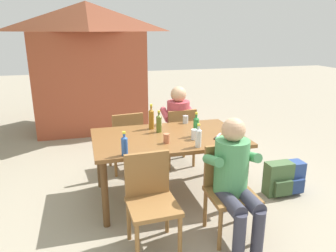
# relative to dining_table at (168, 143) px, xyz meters

# --- Properties ---
(ground_plane) EXTENTS (24.00, 24.00, 0.00)m
(ground_plane) POSITION_rel_dining_table_xyz_m (0.00, 0.00, -0.68)
(ground_plane) COLOR gray
(dining_table) EXTENTS (1.71, 1.05, 0.76)m
(dining_table) POSITION_rel_dining_table_xyz_m (0.00, 0.00, 0.00)
(dining_table) COLOR brown
(dining_table) RESTS_ON ground_plane
(chair_near_right) EXTENTS (0.45, 0.45, 0.87)m
(chair_near_right) POSITION_rel_dining_table_xyz_m (0.39, -0.82, -0.19)
(chair_near_right) COLOR olive
(chair_near_right) RESTS_ON ground_plane
(chair_far_right) EXTENTS (0.47, 0.47, 0.87)m
(chair_far_right) POSITION_rel_dining_table_xyz_m (0.39, 0.82, -0.19)
(chair_far_right) COLOR olive
(chair_far_right) RESTS_ON ground_plane
(chair_far_left) EXTENTS (0.49, 0.49, 0.87)m
(chair_far_left) POSITION_rel_dining_table_xyz_m (-0.37, 0.83, -0.19)
(chair_far_left) COLOR olive
(chair_far_left) RESTS_ON ground_plane
(chair_near_left) EXTENTS (0.46, 0.46, 0.87)m
(chair_near_left) POSITION_rel_dining_table_xyz_m (-0.39, -0.82, -0.19)
(chair_near_left) COLOR olive
(chair_near_left) RESTS_ON ground_plane
(person_in_white_shirt) EXTENTS (0.47, 0.61, 1.18)m
(person_in_white_shirt) POSITION_rel_dining_table_xyz_m (0.38, -0.93, -0.03)
(person_in_white_shirt) COLOR #4C935B
(person_in_white_shirt) RESTS_ON ground_plane
(person_in_plaid_shirt) EXTENTS (0.47, 0.61, 1.18)m
(person_in_plaid_shirt) POSITION_rel_dining_table_xyz_m (0.38, 0.93, -0.03)
(person_in_plaid_shirt) COLOR #B7424C
(person_in_plaid_shirt) RESTS_ON ground_plane
(bottle_blue) EXTENTS (0.06, 0.06, 0.24)m
(bottle_blue) POSITION_rel_dining_table_xyz_m (-0.56, -0.46, 0.19)
(bottle_blue) COLOR #2D56A3
(bottle_blue) RESTS_ON dining_table
(bottle_amber) EXTENTS (0.06, 0.06, 0.31)m
(bottle_amber) POSITION_rel_dining_table_xyz_m (-0.12, 0.32, 0.22)
(bottle_amber) COLOR #996019
(bottle_amber) RESTS_ON dining_table
(bottle_green) EXTENTS (0.06, 0.06, 0.28)m
(bottle_green) POSITION_rel_dining_table_xyz_m (0.31, -0.08, 0.20)
(bottle_green) COLOR #287A38
(bottle_green) RESTS_ON dining_table
(bottle_olive) EXTENTS (0.06, 0.06, 0.26)m
(bottle_olive) POSITION_rel_dining_table_xyz_m (-0.06, 0.17, 0.20)
(bottle_olive) COLOR #566623
(bottle_olive) RESTS_ON dining_table
(bottle_clear) EXTENTS (0.06, 0.06, 0.25)m
(bottle_clear) POSITION_rel_dining_table_xyz_m (0.21, -0.42, 0.19)
(bottle_clear) COLOR white
(bottle_clear) RESTS_ON dining_table
(cup_white) EXTENTS (0.07, 0.07, 0.09)m
(cup_white) POSITION_rel_dining_table_xyz_m (0.01, 0.45, 0.13)
(cup_white) COLOR white
(cup_white) RESTS_ON dining_table
(cup_glass) EXTENTS (0.07, 0.07, 0.12)m
(cup_glass) POSITION_rel_dining_table_xyz_m (0.25, -0.19, 0.14)
(cup_glass) COLOR silver
(cup_glass) RESTS_ON dining_table
(cup_steel) EXTENTS (0.07, 0.07, 0.10)m
(cup_steel) POSITION_rel_dining_table_xyz_m (0.36, 0.45, 0.13)
(cup_steel) COLOR #B2B7BC
(cup_steel) RESTS_ON dining_table
(cup_terracotta) EXTENTS (0.07, 0.07, 0.11)m
(cup_terracotta) POSITION_rel_dining_table_xyz_m (-0.08, -0.23, 0.14)
(cup_terracotta) COLOR #BC6B47
(cup_terracotta) RESTS_ON dining_table
(table_knife) EXTENTS (0.17, 0.20, 0.01)m
(table_knife) POSITION_rel_dining_table_xyz_m (0.53, -0.18, 0.09)
(table_knife) COLOR silver
(table_knife) RESTS_ON dining_table
(backpack_by_near_side) EXTENTS (0.31, 0.24, 0.39)m
(backpack_by_near_side) POSITION_rel_dining_table_xyz_m (1.48, -0.30, -0.49)
(backpack_by_near_side) COLOR #2D4784
(backpack_by_near_side) RESTS_ON ground_plane
(backpack_by_far_side) EXTENTS (0.32, 0.23, 0.41)m
(backpack_by_far_side) POSITION_rel_dining_table_xyz_m (1.30, -0.32, -0.48)
(backpack_by_far_side) COLOR #47663D
(backpack_by_far_side) RESTS_ON ground_plane
(brick_kiosk) EXTENTS (2.36, 1.65, 2.45)m
(brick_kiosk) POSITION_rel_dining_table_xyz_m (-0.74, 3.21, 0.61)
(brick_kiosk) COLOR #9E472D
(brick_kiosk) RESTS_ON ground_plane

